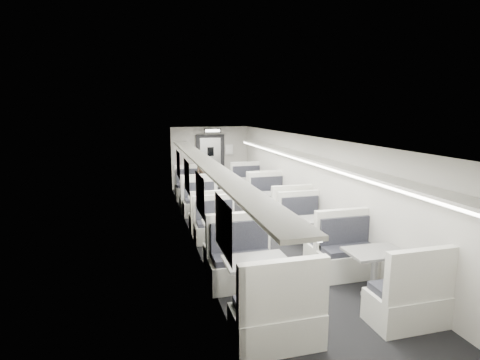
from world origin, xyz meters
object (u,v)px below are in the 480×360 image
booth_right_b (278,206)px  passenger (204,179)px  booth_left_c (222,236)px  booth_right_a (254,190)px  exit_sign (212,131)px  booth_left_d (256,285)px  booth_left_b (204,209)px  vestibule_door (210,162)px  booth_left_a (194,193)px  booth_right_c (316,234)px  booth_right_d (374,273)px

booth_right_b → passenger: bearing=125.6°
booth_left_c → booth_right_b: (2.00, 1.93, 0.05)m
booth_right_a → exit_sign: 2.97m
booth_right_a → booth_right_b: (0.00, -2.25, -0.00)m
booth_left_d → passenger: size_ratio=1.42×
booth_left_c → exit_sign: bearing=80.9°
booth_left_b → exit_sign: 4.52m
vestibule_door → exit_sign: size_ratio=3.39×
booth_left_a → booth_right_c: bearing=-66.9°
booth_right_a → passenger: 1.72m
booth_left_c → exit_sign: 6.62m
booth_left_d → booth_right_d: booth_left_d is taller
passenger → exit_sign: exit_sign is taller
booth_left_c → booth_left_b: bearing=90.0°
vestibule_door → booth_right_a: bearing=-68.7°
booth_right_c → booth_left_c: bearing=167.0°
booth_right_a → booth_right_b: size_ratio=1.00×
booth_right_b → booth_right_c: bearing=-90.0°
booth_left_c → booth_right_c: 2.05m
booth_left_b → booth_right_d: booth_right_d is taller
booth_left_a → vestibule_door: vestibule_door is taller
booth_left_d → booth_right_c: booth_left_d is taller
booth_right_b → booth_left_a: bearing=131.0°
exit_sign → booth_right_c: bearing=-81.5°
vestibule_door → exit_sign: (0.00, -0.49, 1.24)m
booth_right_b → exit_sign: (-1.00, 4.33, 1.88)m
booth_right_b → passenger: (-1.67, 2.33, 0.43)m
booth_right_a → exit_sign: bearing=115.7°
booth_right_a → vestibule_door: (-1.00, 2.56, 0.64)m
booth_right_a → booth_right_c: bearing=-90.0°
booth_left_c → vestibule_door: bearing=81.6°
booth_right_b → vestibule_door: vestibule_door is taller
booth_left_c → booth_right_b: booth_right_b is taller
exit_sign → booth_right_a: bearing=-64.3°
booth_left_b → booth_left_c: size_ratio=1.01×
booth_left_a → booth_left_d: bearing=-90.0°
booth_right_b → booth_left_d: bearing=-114.4°
passenger → exit_sign: 2.56m
booth_left_b → booth_left_d: (0.00, -4.78, 0.06)m
booth_left_a → passenger: passenger is taller
booth_right_a → booth_right_c: 4.64m
booth_left_d → booth_right_d: (2.00, -0.07, -0.02)m
booth_left_b → booth_left_d: size_ratio=0.85×
booth_left_a → booth_right_c: 5.10m
booth_left_a → booth_right_b: bearing=-49.0°
booth_left_c → booth_right_c: size_ratio=0.94×
booth_left_b → passenger: size_ratio=1.21×
booth_right_c → passenger: size_ratio=1.28×
booth_right_c → booth_right_d: bearing=-90.0°
booth_right_a → booth_left_d: bearing=-106.7°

